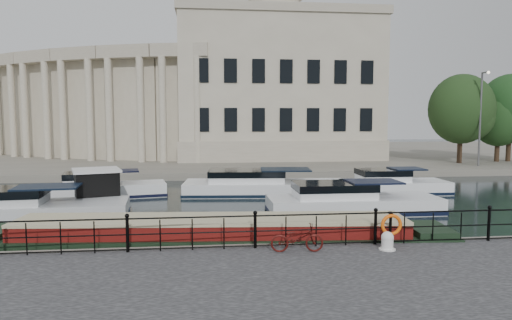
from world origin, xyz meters
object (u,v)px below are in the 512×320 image
Objects in this scene: life_ring_post at (391,225)px; harbour_hut at (97,191)px; mooring_bollard at (387,241)px; bicycle at (297,238)px; narrowboat at (213,241)px.

life_ring_post is 15.36m from harbour_hut.
harbour_hut is at bearing 137.37° from mooring_bollard.
mooring_bollard is at bearing -132.21° from life_ring_post.
bicycle is 3.14m from life_ring_post.
narrowboat is (-5.49, 2.34, -0.46)m from mooring_bollard.
life_ring_post is at bearing -83.22° from bicycle.
bicycle is 3.49m from narrowboat.
mooring_bollard is (2.90, -0.07, -0.16)m from bicycle.
harbour_hut reaches higher than narrowboat.
bicycle is 0.10× the size of narrowboat.
bicycle is at bearing -36.61° from narrowboat.
harbour_hut reaches higher than mooring_bollard.
mooring_bollard is at bearing -87.75° from bicycle.
bicycle is 2.91m from mooring_bollard.
life_ring_post is (3.12, 0.17, 0.29)m from bicycle.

